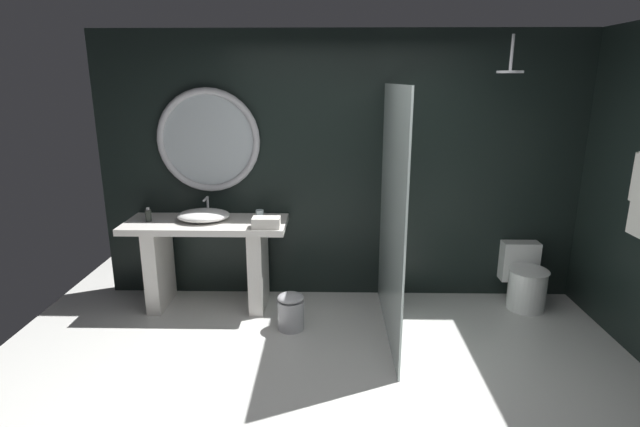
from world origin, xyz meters
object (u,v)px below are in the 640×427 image
object	(u,v)px
soap_dispenser	(148,215)
toilet	(524,279)
round_wall_mirror	(208,141)
folded_hand_towel	(266,223)
tumbler_cup	(260,215)
vessel_sink	(203,215)
rain_shower_head	(510,69)
waste_bin	(291,311)

from	to	relation	value
soap_dispenser	toilet	distance (m)	3.66
round_wall_mirror	folded_hand_towel	xyz separation A→B (m)	(0.60, -0.48, -0.67)
tumbler_cup	soap_dispenser	xyz separation A→B (m)	(-1.04, -0.07, 0.01)
tumbler_cup	vessel_sink	bearing A→B (deg)	-177.35
rain_shower_head	tumbler_cup	bearing A→B (deg)	173.62
waste_bin	toilet	bearing A→B (deg)	13.51
tumbler_cup	toilet	size ratio (longest dim) A/B	0.17
toilet	folded_hand_towel	bearing A→B (deg)	-173.62
toilet	vessel_sink	bearing A→B (deg)	-179.09
vessel_sink	round_wall_mirror	bearing A→B (deg)	83.75
tumbler_cup	waste_bin	size ratio (longest dim) A/B	0.29
vessel_sink	toilet	bearing A→B (deg)	0.91
soap_dispenser	round_wall_mirror	bearing A→B (deg)	28.63
rain_shower_head	waste_bin	distance (m)	2.76
toilet	folded_hand_towel	world-z (taller)	folded_hand_towel
soap_dispenser	folded_hand_towel	world-z (taller)	soap_dispenser
vessel_sink	round_wall_mirror	xyz separation A→B (m)	(0.03, 0.25, 0.67)
vessel_sink	rain_shower_head	size ratio (longest dim) A/B	1.63
vessel_sink	toilet	size ratio (longest dim) A/B	0.84
tumbler_cup	toilet	bearing A→B (deg)	0.55
waste_bin	folded_hand_towel	xyz separation A→B (m)	(-0.23, 0.26, 0.74)
tumbler_cup	waste_bin	distance (m)	0.96
soap_dispenser	tumbler_cup	bearing A→B (deg)	3.65
soap_dispenser	folded_hand_towel	size ratio (longest dim) A/B	0.54
round_wall_mirror	rain_shower_head	world-z (taller)	rain_shower_head
round_wall_mirror	waste_bin	world-z (taller)	round_wall_mirror
waste_bin	round_wall_mirror	bearing A→B (deg)	138.14
rain_shower_head	waste_bin	size ratio (longest dim) A/B	0.92
soap_dispenser	waste_bin	bearing A→B (deg)	-18.17
vessel_sink	waste_bin	distance (m)	1.23
tumbler_cup	folded_hand_towel	distance (m)	0.27
vessel_sink	waste_bin	bearing A→B (deg)	-29.81
tumbler_cup	round_wall_mirror	size ratio (longest dim) A/B	0.10
waste_bin	folded_hand_towel	size ratio (longest dim) A/B	1.34
soap_dispenser	round_wall_mirror	size ratio (longest dim) A/B	0.13
waste_bin	folded_hand_towel	world-z (taller)	folded_hand_towel
vessel_sink	tumbler_cup	distance (m)	0.53
soap_dispenser	waste_bin	world-z (taller)	soap_dispenser
waste_bin	vessel_sink	bearing A→B (deg)	150.19
soap_dispenser	folded_hand_towel	bearing A→B (deg)	-9.28
vessel_sink	round_wall_mirror	distance (m)	0.72
round_wall_mirror	rain_shower_head	distance (m)	2.76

